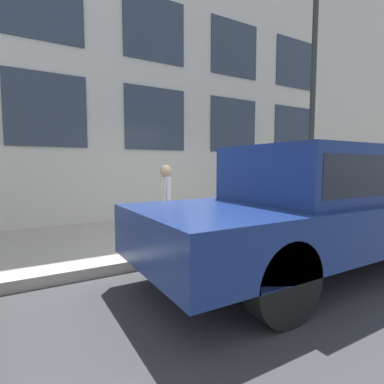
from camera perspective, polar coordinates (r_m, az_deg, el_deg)
ground_plane at (r=4.98m, az=7.62°, el=-11.51°), size 80.00×80.00×0.00m
sidewalk at (r=6.21m, az=-1.14°, el=-7.47°), size 3.07×60.00×0.14m
building_facade at (r=8.21m, az=-7.64°, el=27.49°), size 0.33×40.00×9.12m
fire_hydrant at (r=5.35m, az=4.89°, el=-4.86°), size 0.29×0.41×0.70m
person at (r=5.21m, az=-5.00°, el=-0.47°), size 0.31×0.21×1.29m
parked_car_navy_near at (r=4.51m, az=24.25°, el=-1.59°), size 1.81×5.36×1.66m
street_lamp at (r=7.67m, az=22.21°, el=21.99°), size 0.36×0.36×5.75m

